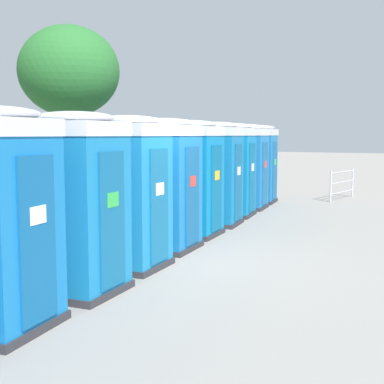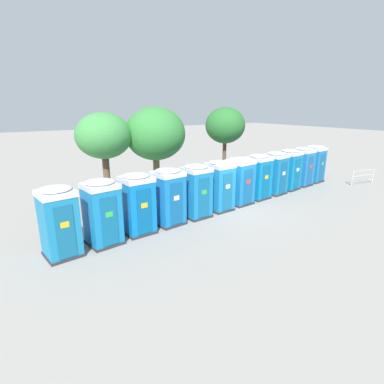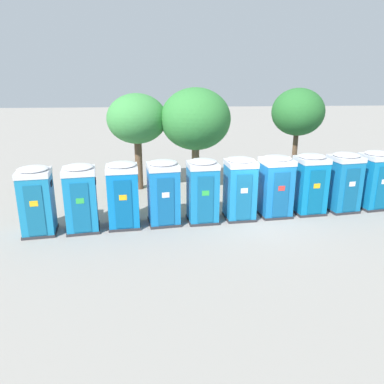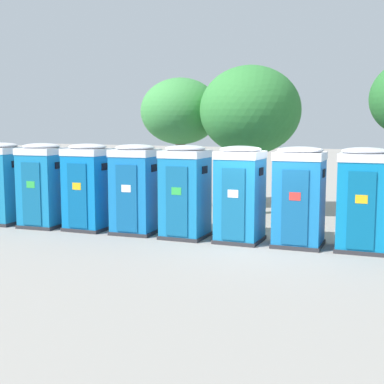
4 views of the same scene
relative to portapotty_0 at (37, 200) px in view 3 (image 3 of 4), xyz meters
name	(u,v)px [view 3 (image 3 of 4)]	position (x,y,z in m)	size (l,w,h in m)	color
ground_plane	(258,218)	(8.46, 0.81, -1.28)	(120.00, 120.00, 0.00)	gray
portapotty_0	(37,200)	(0.00, 0.00, 0.00)	(1.31, 1.34, 2.54)	#2D2D33
portapotty_1	(81,198)	(1.54, 0.17, 0.00)	(1.35, 1.36, 2.54)	#2D2D33
portapotty_2	(123,195)	(3.06, 0.43, 0.00)	(1.30, 1.30, 2.54)	#2D2D33
portapotty_3	(163,192)	(4.59, 0.61, 0.00)	(1.35, 1.35, 2.54)	#2D2D33
portapotty_4	(203,190)	(6.14, 0.72, 0.00)	(1.27, 1.29, 2.54)	#2D2D33
portapotty_5	(240,188)	(7.67, 0.90, 0.00)	(1.26, 1.29, 2.54)	#2D2D33
portapotty_6	(276,186)	(9.20, 1.10, 0.00)	(1.35, 1.32, 2.54)	#2D2D33
portapotty_7	(310,184)	(10.73, 1.31, 0.00)	(1.32, 1.31, 2.54)	#2D2D33
portapotty_8	(343,182)	(12.27, 1.45, 0.00)	(1.35, 1.36, 2.54)	#2D2D33
portapotty_9	(375,180)	(13.80, 1.69, 0.00)	(1.36, 1.36, 2.54)	#2D2D33
street_tree_0	(196,120)	(6.28, 5.21, 2.28)	(3.45, 3.45, 5.10)	brown
street_tree_1	(137,119)	(3.40, 5.54, 2.27)	(2.95, 2.95, 4.82)	brown
street_tree_2	(298,113)	(11.46, 5.31, 2.57)	(2.63, 2.63, 5.05)	brown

